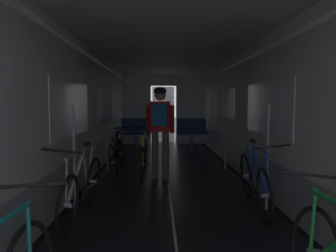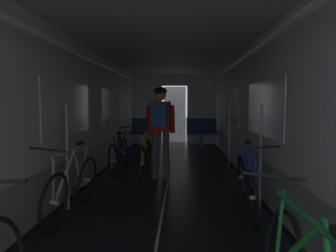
% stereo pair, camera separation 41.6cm
% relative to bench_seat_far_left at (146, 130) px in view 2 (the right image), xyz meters
% --- Properties ---
extents(train_car_shell, '(3.14, 12.34, 2.57)m').
position_rel_bench_seat_far_left_xyz_m(train_car_shell, '(0.90, -4.47, 1.13)').
color(train_car_shell, black).
rests_on(train_car_shell, ground).
extents(bench_seat_far_left, '(0.98, 0.51, 0.95)m').
position_rel_bench_seat_far_left_xyz_m(bench_seat_far_left, '(0.00, 0.00, 0.00)').
color(bench_seat_far_left, gray).
rests_on(bench_seat_far_left, ground).
extents(bench_seat_far_right, '(0.98, 0.51, 0.95)m').
position_rel_bench_seat_far_left_xyz_m(bench_seat_far_right, '(1.80, 0.00, 0.00)').
color(bench_seat_far_right, gray).
rests_on(bench_seat_far_right, ground).
extents(bicycle_silver, '(0.44, 1.69, 0.95)m').
position_rel_bench_seat_far_left_xyz_m(bicycle_silver, '(-0.22, -6.20, -0.19)').
color(bicycle_silver, black).
rests_on(bicycle_silver, ground).
extents(bicycle_black, '(0.44, 1.69, 0.96)m').
position_rel_bench_seat_far_left_xyz_m(bicycle_black, '(-0.10, -3.79, -0.19)').
color(bicycle_black, black).
rests_on(bicycle_black, ground).
extents(bicycle_blue, '(0.44, 1.69, 0.95)m').
position_rel_bench_seat_far_left_xyz_m(bicycle_blue, '(2.02, -5.92, -0.19)').
color(bicycle_blue, black).
rests_on(bicycle_blue, ground).
extents(person_cyclist_aisle, '(0.55, 0.41, 1.73)m').
position_rel_bench_seat_far_left_xyz_m(person_cyclist_aisle, '(0.76, -4.26, 0.50)').
color(person_cyclist_aisle, brown).
rests_on(person_cyclist_aisle, ground).
extents(bicycle_yellow_in_aisle, '(0.44, 1.69, 0.94)m').
position_rel_bench_seat_far_left_xyz_m(bicycle_yellow_in_aisle, '(0.43, -3.99, -0.18)').
color(bicycle_yellow_in_aisle, black).
rests_on(bicycle_yellow_in_aisle, ground).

